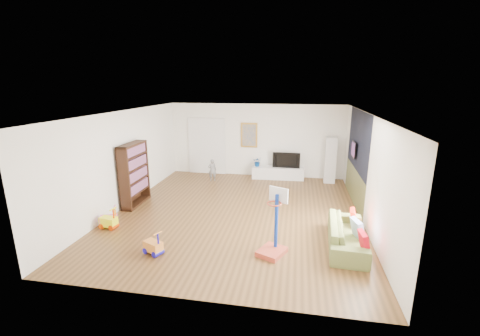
% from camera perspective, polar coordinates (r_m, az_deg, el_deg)
% --- Properties ---
extents(floor, '(6.50, 7.50, 0.00)m').
position_cam_1_polar(floor, '(8.87, -0.46, -7.85)').
color(floor, brown).
rests_on(floor, ground).
extents(ceiling, '(6.50, 7.50, 0.00)m').
position_cam_1_polar(ceiling, '(8.22, -0.50, 9.79)').
color(ceiling, white).
rests_on(ceiling, ground).
extents(wall_back, '(6.50, 0.00, 2.70)m').
position_cam_1_polar(wall_back, '(12.07, 2.83, 4.92)').
color(wall_back, white).
rests_on(wall_back, ground).
extents(wall_front, '(6.50, 0.00, 2.70)m').
position_cam_1_polar(wall_front, '(5.00, -8.59, -9.78)').
color(wall_front, white).
rests_on(wall_front, ground).
extents(wall_left, '(0.00, 7.50, 2.70)m').
position_cam_1_polar(wall_left, '(9.58, -19.96, 1.44)').
color(wall_left, silver).
rests_on(wall_left, ground).
extents(wall_right, '(0.00, 7.50, 2.70)m').
position_cam_1_polar(wall_right, '(8.48, 21.63, -0.37)').
color(wall_right, white).
rests_on(wall_right, ground).
extents(navy_accent, '(0.01, 3.20, 1.70)m').
position_cam_1_polar(navy_accent, '(9.73, 20.29, 4.61)').
color(navy_accent, black).
rests_on(navy_accent, wall_right).
extents(olive_wainscot, '(0.01, 3.20, 1.00)m').
position_cam_1_polar(olive_wainscot, '(10.03, 19.60, -2.99)').
color(olive_wainscot, brown).
rests_on(olive_wainscot, wall_right).
extents(doorway, '(1.45, 0.06, 2.10)m').
position_cam_1_polar(doorway, '(12.47, -5.92, 3.78)').
color(doorway, white).
rests_on(doorway, ground).
extents(painting_back, '(0.62, 0.06, 0.92)m').
position_cam_1_polar(painting_back, '(12.03, 1.63, 5.87)').
color(painting_back, gold).
rests_on(painting_back, wall_back).
extents(artwork_right, '(0.04, 0.56, 0.46)m').
position_cam_1_polar(artwork_right, '(9.96, 19.58, 3.14)').
color(artwork_right, '#7F3F8C').
rests_on(artwork_right, wall_right).
extents(media_console, '(1.90, 0.55, 0.44)m').
position_cam_1_polar(media_console, '(11.92, 6.73, -0.86)').
color(media_console, white).
rests_on(media_console, ground).
extents(tall_cabinet, '(0.39, 0.39, 1.63)m').
position_cam_1_polar(tall_cabinet, '(11.69, 15.78, 1.37)').
color(tall_cabinet, silver).
rests_on(tall_cabinet, ground).
extents(bookshelf, '(0.34, 1.23, 1.79)m').
position_cam_1_polar(bookshelf, '(9.67, -18.29, -1.07)').
color(bookshelf, black).
rests_on(bookshelf, ground).
extents(sofa, '(0.87, 1.96, 0.56)m').
position_cam_1_polar(sofa, '(7.39, 18.52, -11.13)').
color(sofa, olive).
rests_on(sofa, ground).
extents(basketball_hoop, '(0.68, 0.73, 1.40)m').
position_cam_1_polar(basketball_hoop, '(6.58, 5.80, -9.67)').
color(basketball_hoop, '#A93B28').
rests_on(basketball_hoop, ground).
extents(ride_on_yellow, '(0.42, 0.29, 0.53)m').
position_cam_1_polar(ride_on_yellow, '(8.48, -22.40, -8.21)').
color(ride_on_yellow, '#F9FF11').
rests_on(ride_on_yellow, ground).
extents(ride_on_orange, '(0.45, 0.38, 0.51)m').
position_cam_1_polar(ride_on_orange, '(6.99, -15.23, -12.63)').
color(ride_on_orange, orange).
rests_on(ride_on_orange, ground).
extents(ride_on_pink, '(0.45, 0.38, 0.52)m').
position_cam_1_polar(ride_on_pink, '(8.56, -22.37, -8.01)').
color(ride_on_pink, '#ED529C').
rests_on(ride_on_pink, ground).
extents(child, '(0.34, 0.27, 0.80)m').
position_cam_1_polar(child, '(11.57, -4.96, -0.36)').
color(child, slate).
rests_on(child, ground).
extents(tv, '(0.99, 0.15, 0.57)m').
position_cam_1_polar(tv, '(11.84, 8.25, 1.49)').
color(tv, black).
rests_on(tv, media_console).
extents(vase_plant, '(0.33, 0.28, 0.36)m').
position_cam_1_polar(vase_plant, '(11.87, 3.14, 1.15)').
color(vase_plant, navy).
rests_on(vase_plant, media_console).
extents(pillow_left, '(0.15, 0.39, 0.38)m').
position_cam_1_polar(pillow_left, '(6.84, 21.17, -12.04)').
color(pillow_left, red).
rests_on(pillow_left, sofa).
extents(pillow_center, '(0.22, 0.43, 0.41)m').
position_cam_1_polar(pillow_center, '(7.33, 20.16, -10.12)').
color(pillow_center, silver).
rests_on(pillow_center, sofa).
extents(pillow_right, '(0.15, 0.39, 0.38)m').
position_cam_1_polar(pillow_right, '(7.88, 19.55, -8.29)').
color(pillow_right, '#AF1608').
rests_on(pillow_right, sofa).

